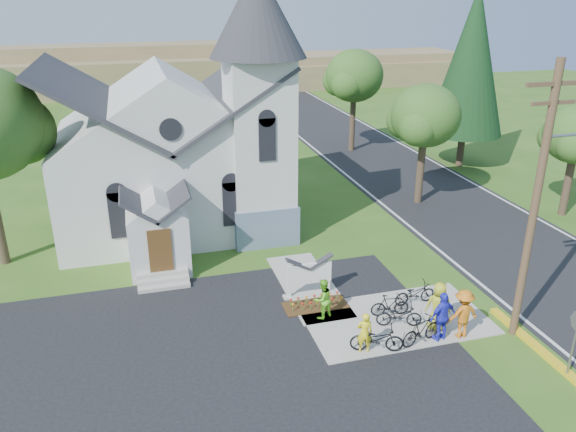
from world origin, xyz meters
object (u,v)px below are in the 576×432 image
object	(u,v)px
cyclist_1	(323,299)
bike_1	(421,330)
cyclist_2	(442,316)
bike_3	(390,305)
cyclist_3	(463,314)
bike_2	(399,315)
utility_pole	(538,197)
bike_0	(377,339)
bike_4	(415,293)
church_sign	(309,274)
cyclist_4	(439,306)
cyclist_0	(365,332)

from	to	relation	value
cyclist_1	bike_1	bearing A→B (deg)	115.27
cyclist_2	bike_3	size ratio (longest dim) A/B	1.25
bike_1	cyclist_3	size ratio (longest dim) A/B	0.94
bike_1	cyclist_2	distance (m)	0.92
bike_3	bike_2	bearing A→B (deg)	-170.46
utility_pole	cyclist_2	bearing A→B (deg)	173.65
bike_0	cyclist_2	xyz separation A→B (m)	(2.55, 0.03, 0.46)
utility_pole	cyclist_3	world-z (taller)	utility_pole
utility_pole	bike_4	world-z (taller)	utility_pole
cyclist_2	bike_3	world-z (taller)	cyclist_2
bike_0	cyclist_3	bearing A→B (deg)	-71.84
church_sign	utility_pole	size ratio (longest dim) A/B	0.22
bike_3	cyclist_2	bearing A→B (deg)	-142.59
church_sign	cyclist_2	bearing A→B (deg)	-50.24
utility_pole	cyclist_2	xyz separation A→B (m)	(-2.92, 0.33, -4.39)
bike_0	cyclist_4	xyz separation A→B (m)	(2.76, 0.67, 0.48)
cyclist_0	bike_3	world-z (taller)	cyclist_0
cyclist_4	bike_4	size ratio (longest dim) A/B	1.09
bike_0	bike_4	size ratio (longest dim) A/B	1.06
bike_3	cyclist_3	bearing A→B (deg)	-127.87
bike_3	cyclist_4	world-z (taller)	cyclist_4
church_sign	bike_1	size ratio (longest dim) A/B	1.23
cyclist_0	cyclist_3	xyz separation A→B (m)	(3.80, -0.11, 0.18)
bike_1	bike_0	bearing A→B (deg)	73.85
cyclist_3	cyclist_1	bearing A→B (deg)	-31.94
cyclist_2	bike_2	bearing A→B (deg)	-60.32
church_sign	cyclist_2	size ratio (longest dim) A/B	1.15
bike_3	cyclist_4	bearing A→B (deg)	-127.06
cyclist_1	cyclist_3	xyz separation A→B (m)	(4.49, -2.60, 0.14)
church_sign	cyclist_3	distance (m)	6.26
utility_pole	bike_3	size ratio (longest dim) A/B	6.50
utility_pole	cyclist_4	size ratio (longest dim) A/B	5.14
cyclist_0	cyclist_4	xyz separation A→B (m)	(3.19, 0.57, 0.20)
church_sign	bike_4	bearing A→B (deg)	-25.33
bike_1	bike_4	size ratio (longest dim) A/B	1.00
utility_pole	cyclist_1	xyz separation A→B (m)	(-6.60, 2.90, -4.54)
cyclist_3	cyclist_0	bearing A→B (deg)	-3.48
bike_2	cyclist_0	bearing A→B (deg)	137.52
bike_2	church_sign	bearing A→B (deg)	55.77
cyclist_1	bike_2	world-z (taller)	cyclist_1
bike_3	church_sign	bearing A→B (deg)	55.10
utility_pole	bike_2	xyz separation A→B (m)	(-4.00, 1.54, -4.90)
bike_0	cyclist_1	bearing A→B (deg)	41.54
utility_pole	bike_3	bearing A→B (deg)	150.23
bike_2	bike_3	size ratio (longest dim) A/B	1.12
bike_2	cyclist_3	size ratio (longest dim) A/B	0.91
bike_1	bike_3	distance (m)	2.02
cyclist_1	cyclist_4	xyz separation A→B (m)	(3.88, -1.93, 0.16)
cyclist_1	bike_1	distance (m)	3.87
cyclist_3	bike_3	size ratio (longest dim) A/B	1.24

